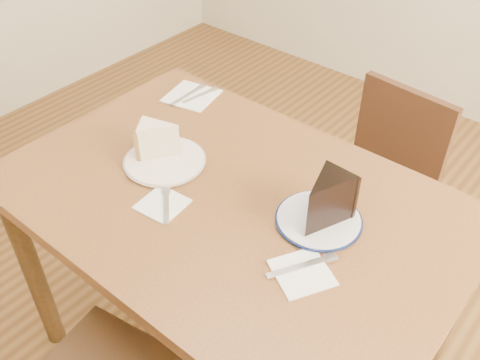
# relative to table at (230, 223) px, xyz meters

# --- Properties ---
(ground) EXTENTS (4.00, 4.00, 0.00)m
(ground) POSITION_rel_table_xyz_m (0.00, 0.00, -0.65)
(ground) COLOR #4D2F14
(ground) RESTS_ON ground
(table) EXTENTS (1.20, 0.80, 0.75)m
(table) POSITION_rel_table_xyz_m (0.00, 0.00, 0.00)
(table) COLOR #4E2C15
(table) RESTS_ON ground
(chair_far) EXTENTS (0.43, 0.43, 0.80)m
(chair_far) POSITION_rel_table_xyz_m (0.14, 0.59, -0.21)
(chair_far) COLOR black
(chair_far) RESTS_ON ground
(plate_cream) EXTENTS (0.22, 0.22, 0.01)m
(plate_cream) POSITION_rel_table_xyz_m (-0.23, -0.01, 0.10)
(plate_cream) COLOR white
(plate_cream) RESTS_ON table
(plate_navy) EXTENTS (0.20, 0.20, 0.01)m
(plate_navy) POSITION_rel_table_xyz_m (0.23, 0.07, 0.10)
(plate_navy) COLOR white
(plate_navy) RESTS_ON table
(carrot_cake) EXTENTS (0.13, 0.12, 0.09)m
(carrot_cake) POSITION_rel_table_xyz_m (-0.25, 0.00, 0.16)
(carrot_cake) COLOR beige
(carrot_cake) RESTS_ON plate_cream
(chocolate_cake) EXTENTS (0.10, 0.13, 0.12)m
(chocolate_cake) POSITION_rel_table_xyz_m (0.24, 0.06, 0.17)
(chocolate_cake) COLOR black
(chocolate_cake) RESTS_ON plate_navy
(napkin_cream) EXTENTS (0.12, 0.12, 0.00)m
(napkin_cream) POSITION_rel_table_xyz_m (-0.11, -0.14, 0.10)
(napkin_cream) COLOR white
(napkin_cream) RESTS_ON table
(napkin_navy) EXTENTS (0.16, 0.16, 0.00)m
(napkin_navy) POSITION_rel_table_xyz_m (0.29, -0.09, 0.10)
(napkin_navy) COLOR white
(napkin_navy) RESTS_ON table
(napkin_spare) EXTENTS (0.18, 0.18, 0.00)m
(napkin_spare) POSITION_rel_table_xyz_m (-0.42, 0.29, 0.10)
(napkin_spare) COLOR white
(napkin_spare) RESTS_ON table
(fork_cream) EXTENTS (0.11, 0.11, 0.00)m
(fork_cream) POSITION_rel_table_xyz_m (-0.10, -0.13, 0.10)
(fork_cream) COLOR white
(fork_cream) RESTS_ON napkin_cream
(knife_navy) EXTENTS (0.10, 0.16, 0.00)m
(knife_navy) POSITION_rel_table_xyz_m (0.28, -0.08, 0.10)
(knife_navy) COLOR white
(knife_navy) RESTS_ON napkin_navy
(fork_spare) EXTENTS (0.04, 0.14, 0.00)m
(fork_spare) POSITION_rel_table_xyz_m (-0.39, 0.31, 0.10)
(fork_spare) COLOR silver
(fork_spare) RESTS_ON napkin_spare
(knife_spare) EXTENTS (0.02, 0.16, 0.00)m
(knife_spare) POSITION_rel_table_xyz_m (-0.43, 0.29, 0.10)
(knife_spare) COLOR silver
(knife_spare) RESTS_ON napkin_spare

